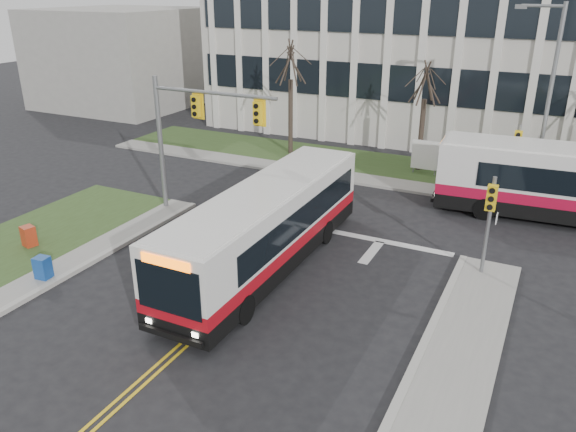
# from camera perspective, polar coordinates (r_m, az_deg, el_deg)

# --- Properties ---
(ground) EXTENTS (120.00, 120.00, 0.00)m
(ground) POSITION_cam_1_polar(r_m,az_deg,el_deg) (18.27, -7.89, -10.55)
(ground) COLOR black
(ground) RESTS_ON ground
(sidewalk_cross) EXTENTS (44.00, 1.60, 0.14)m
(sidewalk_cross) POSITION_cam_1_polar(r_m,az_deg,el_deg) (29.64, 17.22, 2.11)
(sidewalk_cross) COLOR #9E9B93
(sidewalk_cross) RESTS_ON ground
(building_lawn) EXTENTS (44.00, 5.00, 0.12)m
(building_lawn) POSITION_cam_1_polar(r_m,az_deg,el_deg) (32.27, 18.11, 3.63)
(building_lawn) COLOR #344B20
(building_lawn) RESTS_ON ground
(office_building) EXTENTS (40.00, 16.00, 12.00)m
(office_building) POSITION_cam_1_polar(r_m,az_deg,el_deg) (42.83, 21.85, 15.79)
(office_building) COLOR beige
(office_building) RESTS_ON ground
(building_annex) EXTENTS (12.00, 12.00, 8.00)m
(building_annex) POSITION_cam_1_polar(r_m,az_deg,el_deg) (52.30, -16.35, 15.21)
(building_annex) COLOR #9E9B93
(building_annex) RESTS_ON ground
(mast_arm_signal) EXTENTS (6.11, 0.38, 6.20)m
(mast_arm_signal) POSITION_cam_1_polar(r_m,az_deg,el_deg) (25.09, -10.03, 9.19)
(mast_arm_signal) COLOR slate
(mast_arm_signal) RESTS_ON ground
(signal_pole_near) EXTENTS (0.34, 0.39, 3.80)m
(signal_pole_near) POSITION_cam_1_polar(r_m,az_deg,el_deg) (20.82, 19.80, 0.30)
(signal_pole_near) COLOR slate
(signal_pole_near) RESTS_ON ground
(signal_pole_far) EXTENTS (0.34, 0.39, 3.80)m
(signal_pole_far) POSITION_cam_1_polar(r_m,az_deg,el_deg) (28.89, 22.13, 6.02)
(signal_pole_far) COLOR slate
(signal_pole_far) RESTS_ON ground
(streetlight) EXTENTS (2.15, 0.25, 9.20)m
(streetlight) POSITION_cam_1_polar(r_m,az_deg,el_deg) (29.07, 24.72, 11.21)
(streetlight) COLOR slate
(streetlight) RESTS_ON ground
(directory_sign) EXTENTS (1.50, 0.12, 2.00)m
(directory_sign) POSITION_cam_1_polar(r_m,az_deg,el_deg) (31.88, 13.77, 5.99)
(directory_sign) COLOR slate
(directory_sign) RESTS_ON ground
(tree_left) EXTENTS (1.80, 1.80, 7.70)m
(tree_left) POSITION_cam_1_polar(r_m,az_deg,el_deg) (34.22, 0.27, 15.17)
(tree_left) COLOR #42352B
(tree_left) RESTS_ON ground
(tree_mid) EXTENTS (1.80, 1.80, 6.82)m
(tree_mid) POSITION_cam_1_polar(r_m,az_deg,el_deg) (31.85, 13.81, 12.85)
(tree_mid) COLOR #42352B
(tree_mid) RESTS_ON ground
(bus_main) EXTENTS (2.53, 11.61, 3.10)m
(bus_main) POSITION_cam_1_polar(r_m,az_deg,el_deg) (20.68, -2.16, -1.33)
(bus_main) COLOR silver
(bus_main) RESTS_ON ground
(newspaper_box_blue) EXTENTS (0.55, 0.50, 0.95)m
(newspaper_box_blue) POSITION_cam_1_polar(r_m,az_deg,el_deg) (21.94, -23.63, -4.98)
(newspaper_box_blue) COLOR navy
(newspaper_box_blue) RESTS_ON ground
(newspaper_box_red) EXTENTS (0.59, 0.56, 0.95)m
(newspaper_box_red) POSITION_cam_1_polar(r_m,az_deg,el_deg) (24.84, -24.83, -1.99)
(newspaper_box_red) COLOR #AB3016
(newspaper_box_red) RESTS_ON ground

